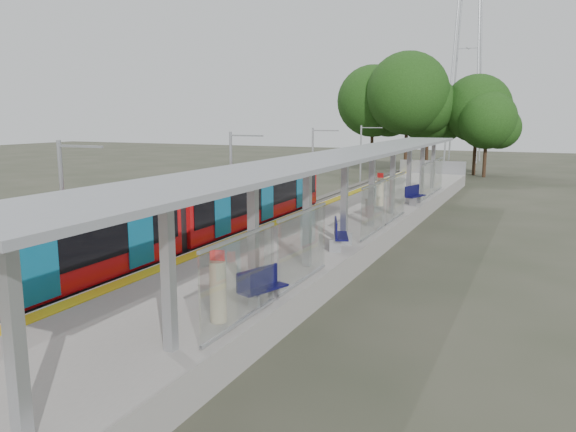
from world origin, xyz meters
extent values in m
plane|color=#474438|center=(0.00, 0.00, 0.00)|extent=(200.00, 200.00, 0.00)
cube|color=#59544C|center=(-4.50, 20.00, 0.12)|extent=(3.00, 70.00, 0.24)
cube|color=gray|center=(0.00, 20.00, 0.50)|extent=(6.00, 50.00, 1.00)
cube|color=gold|center=(-2.55, 20.00, 1.01)|extent=(0.60, 50.00, 0.02)
cube|color=#9EA0A5|center=(0.00, 44.95, 1.60)|extent=(6.00, 0.10, 1.20)
cube|color=black|center=(-4.50, 3.05, 0.65)|extent=(2.50, 13.50, 0.70)
cube|color=red|center=(-4.50, 3.05, 2.25)|extent=(2.65, 13.50, 2.50)
cube|color=black|center=(-4.50, 3.05, 2.30)|extent=(2.72, 12.96, 1.20)
cube|color=black|center=(-4.50, 3.05, 3.55)|extent=(2.40, 12.82, 0.15)
cube|color=#0C5778|center=(-3.14, 3.05, 2.10)|extent=(0.04, 1.30, 2.00)
cube|color=black|center=(-4.50, 17.15, 0.65)|extent=(2.50, 13.50, 0.70)
cube|color=red|center=(-4.50, 17.15, 2.25)|extent=(2.65, 13.50, 2.50)
cube|color=black|center=(-4.50, 17.15, 2.30)|extent=(2.72, 12.96, 1.20)
cube|color=black|center=(-4.50, 17.15, 3.55)|extent=(2.40, 12.83, 0.15)
cube|color=#0C5778|center=(-3.14, 17.15, 2.10)|extent=(0.04, 1.30, 2.00)
cylinder|color=black|center=(-4.50, 12.42, 0.35)|extent=(2.20, 0.70, 0.70)
cube|color=black|center=(-4.50, 10.10, 2.00)|extent=(2.30, 0.80, 2.40)
cube|color=#9EA0A5|center=(2.00, -2.00, 2.75)|extent=(0.25, 0.25, 3.50)
cube|color=#9EA0A5|center=(2.00, 2.00, 2.75)|extent=(0.25, 0.25, 3.50)
cube|color=#9EA0A5|center=(2.00, 6.00, 2.75)|extent=(0.25, 0.25, 3.50)
cube|color=#9EA0A5|center=(2.00, 10.00, 2.75)|extent=(0.25, 0.25, 3.50)
cube|color=#9EA0A5|center=(2.00, 14.00, 2.75)|extent=(0.25, 0.25, 3.50)
cube|color=#9EA0A5|center=(2.00, 18.00, 2.75)|extent=(0.25, 0.25, 3.50)
cube|color=#9EA0A5|center=(2.00, 22.00, 2.75)|extent=(0.25, 0.25, 3.50)
cube|color=#9EA0A5|center=(2.00, 26.00, 2.75)|extent=(0.25, 0.25, 3.50)
cube|color=#9EA0A5|center=(2.00, 30.00, 2.75)|extent=(0.25, 0.25, 3.50)
cube|color=#9EA0A5|center=(2.00, 34.00, 2.75)|extent=(0.25, 0.25, 3.50)
cube|color=gray|center=(1.60, 16.00, 4.58)|extent=(3.20, 38.00, 0.16)
cylinder|color=#9EA0A5|center=(0.05, 16.00, 4.50)|extent=(0.24, 38.00, 0.24)
cube|color=silver|center=(2.70, 4.00, 2.20)|extent=(0.05, 3.70, 2.20)
cube|color=silver|center=(2.70, 8.00, 2.20)|extent=(0.05, 3.70, 2.20)
cube|color=silver|center=(2.70, 16.00, 2.20)|extent=(0.05, 3.70, 2.20)
cube|color=silver|center=(2.70, 20.00, 2.20)|extent=(0.05, 3.70, 2.20)
cube|color=silver|center=(2.70, 28.00, 2.20)|extent=(0.05, 3.70, 2.20)
cube|color=silver|center=(2.70, 32.00, 2.20)|extent=(0.05, 3.70, 2.20)
cylinder|color=#382316|center=(-8.62, 54.71, 2.64)|extent=(0.36, 0.36, 5.29)
sphere|color=#204F16|center=(-8.62, 54.71, 7.93)|extent=(8.04, 8.04, 8.04)
cylinder|color=#382316|center=(-4.23, 52.53, 2.88)|extent=(0.36, 0.36, 5.75)
sphere|color=#204F16|center=(-4.23, 52.53, 8.63)|extent=(8.74, 8.74, 8.74)
cylinder|color=#382316|center=(-2.54, 55.46, 2.31)|extent=(0.36, 0.36, 4.61)
sphere|color=#204F16|center=(-2.54, 55.46, 6.92)|extent=(7.01, 7.01, 7.01)
cylinder|color=#382316|center=(2.57, 55.25, 2.35)|extent=(0.36, 0.36, 4.71)
sphere|color=#204F16|center=(2.57, 55.25, 7.06)|extent=(7.15, 7.15, 7.15)
cylinder|color=#382316|center=(3.79, 53.47, 1.96)|extent=(0.36, 0.36, 3.92)
sphere|color=#204F16|center=(3.79, 53.47, 5.87)|extent=(5.95, 5.95, 5.95)
cylinder|color=#9EA0A5|center=(-6.30, 7.00, 2.70)|extent=(0.16, 0.16, 5.40)
cube|color=#9EA0A5|center=(-5.30, 7.00, 5.20)|extent=(2.00, 0.08, 0.08)
cylinder|color=#9EA0A5|center=(-6.30, 19.00, 2.70)|extent=(0.16, 0.16, 5.40)
cube|color=#9EA0A5|center=(-5.30, 19.00, 5.20)|extent=(2.00, 0.08, 0.08)
cylinder|color=#9EA0A5|center=(-6.30, 31.00, 2.70)|extent=(0.16, 0.16, 5.40)
cube|color=#9EA0A5|center=(-5.30, 31.00, 5.20)|extent=(2.00, 0.08, 0.08)
cylinder|color=#9EA0A5|center=(-6.30, 43.00, 2.70)|extent=(0.16, 0.16, 5.40)
cube|color=#9EA0A5|center=(-5.30, 43.00, 5.20)|extent=(2.00, 0.08, 0.08)
cube|color=#0E0D44|center=(2.51, 5.65, 1.46)|extent=(0.95, 1.59, 0.06)
cube|color=#0E0D44|center=(2.30, 5.65, 1.76)|extent=(0.57, 1.46, 0.56)
cube|color=#9EA0A5|center=(2.51, 5.04, 1.22)|extent=(0.40, 0.19, 0.45)
cube|color=#9EA0A5|center=(2.51, 6.26, 1.22)|extent=(0.40, 0.19, 0.45)
cube|color=#0E0D44|center=(2.23, 13.01, 1.51)|extent=(1.10, 1.78, 0.07)
cube|color=#0E0D44|center=(2.00, 13.01, 1.85)|extent=(0.69, 1.62, 0.63)
cube|color=#9EA0A5|center=(2.23, 12.32, 1.25)|extent=(0.45, 0.23, 0.50)
cube|color=#9EA0A5|center=(2.23, 13.69, 1.25)|extent=(0.45, 0.23, 0.50)
cube|color=#0E0D44|center=(2.50, 25.77, 1.50)|extent=(0.95, 1.73, 0.07)
cube|color=#0E0D44|center=(2.28, 25.77, 1.83)|extent=(0.53, 1.61, 0.61)
cube|color=#9EA0A5|center=(2.50, 25.11, 1.24)|extent=(0.44, 0.19, 0.49)
cube|color=#9EA0A5|center=(2.50, 26.44, 1.24)|extent=(0.44, 0.19, 0.49)
cylinder|color=beige|center=(2.04, 3.98, 1.80)|extent=(0.43, 0.43, 1.60)
cube|color=red|center=(2.04, 3.98, 2.76)|extent=(0.37, 0.18, 0.27)
cylinder|color=beige|center=(0.66, 24.45, 1.82)|extent=(0.44, 0.44, 1.64)
cube|color=red|center=(0.66, 24.45, 2.80)|extent=(0.39, 0.16, 0.27)
cylinder|color=#9EA0A5|center=(1.23, 20.48, 1.49)|extent=(0.51, 0.51, 0.98)
camera|label=1|loc=(9.39, -7.81, 6.22)|focal=35.00mm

